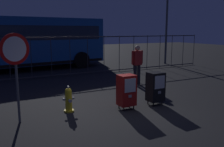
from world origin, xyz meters
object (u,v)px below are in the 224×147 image
object	(u,v)px
fire_hydrant	(69,100)
stop_sign	(16,59)
newspaper_box_primary	(155,87)
bus_near	(12,41)
bus_far	(22,38)
pedestrian	(137,63)
newspaper_box_secondary	(126,90)

from	to	relation	value
fire_hydrant	stop_sign	distance (m)	1.85
newspaper_box_primary	bus_near	bearing A→B (deg)	109.68
stop_sign	bus_far	size ratio (longest dim) A/B	0.21
pedestrian	bus_far	size ratio (longest dim) A/B	0.16
newspaper_box_secondary	bus_near	bearing A→B (deg)	103.75
newspaper_box_primary	newspaper_box_secondary	size ratio (longest dim) A/B	1.00
pedestrian	bus_near	size ratio (longest dim) A/B	0.16
newspaper_box_primary	newspaper_box_secondary	xyz separation A→B (m)	(-1.02, 0.05, 0.00)
newspaper_box_primary	stop_sign	xyz separation A→B (m)	(-3.95, 0.37, 1.03)
bus_near	pedestrian	bearing A→B (deg)	-62.30
newspaper_box_primary	bus_near	world-z (taller)	bus_near
bus_far	bus_near	bearing A→B (deg)	-111.93
bus_far	pedestrian	bearing A→B (deg)	-80.05
fire_hydrant	newspaper_box_secondary	distance (m)	1.69
bus_far	stop_sign	bearing A→B (deg)	-105.21
newspaper_box_secondary	pedestrian	xyz separation A→B (m)	(2.06, 2.55, 0.38)
stop_sign	pedestrian	size ratio (longest dim) A/B	1.34
newspaper_box_primary	newspaper_box_secondary	world-z (taller)	same
stop_sign	pedestrian	bearing A→B (deg)	24.05
newspaper_box_primary	fire_hydrant	bearing A→B (deg)	167.15
fire_hydrant	newspaper_box_primary	size ratio (longest dim) A/B	0.73
pedestrian	bus_far	xyz separation A→B (m)	(-3.12, 10.39, 0.76)
newspaper_box_secondary	bus_near	distance (m)	9.19
bus_far	newspaper_box_secondary	bearing A→B (deg)	-92.09
stop_sign	bus_far	bearing A→B (deg)	81.56
stop_sign	bus_far	xyz separation A→B (m)	(1.87, 12.61, 0.11)
newspaper_box_secondary	stop_sign	world-z (taller)	stop_sign
newspaper_box_primary	bus_far	size ratio (longest dim) A/B	0.10
fire_hydrant	bus_near	distance (m)	8.44
newspaper_box_secondary	stop_sign	distance (m)	3.12
newspaper_box_secondary	stop_sign	xyz separation A→B (m)	(-2.93, 0.33, 1.03)
newspaper_box_secondary	pedestrian	world-z (taller)	pedestrian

